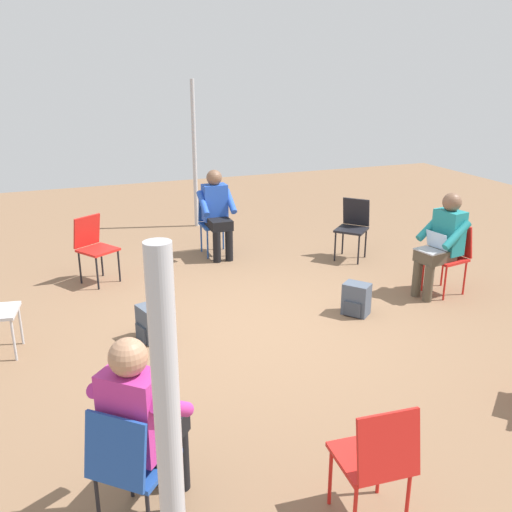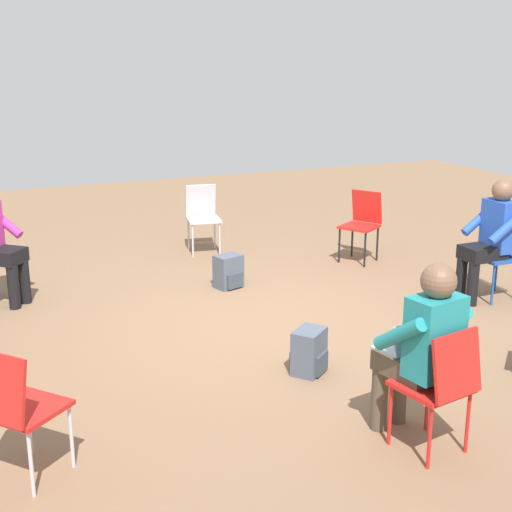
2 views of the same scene
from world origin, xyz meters
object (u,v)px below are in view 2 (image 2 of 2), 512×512
Objects in this scene: person_with_laptop at (422,343)px; chair_west at (202,214)px; backpack_by_empty_chair at (228,273)px; chair_northwest at (362,221)px; chair_southeast at (16,405)px; backpack_near_laptop_user at (309,354)px; chair_east at (440,382)px; chair_north at (503,251)px; person_in_blue at (492,234)px.

chair_west is at bearing 76.82° from person_with_laptop.
chair_northwest is at bearing 100.11° from backpack_by_empty_chair.
chair_southeast is at bearing 68.16° from chair_west.
backpack_near_laptop_user is at bearing 93.01° from chair_west.
chair_northwest is 4.25m from person_with_laptop.
chair_northwest and chair_southeast have the same top height.
chair_east is at bearing 122.41° from chair_northwest.
chair_north is (2.90, 2.23, 0.00)m from chair_west.
chair_north is at bearing 66.80° from chair_southeast.
person_in_blue is (-0.00, -0.17, 0.20)m from chair_north.
chair_east is 0.69× the size of person_in_blue.
backpack_by_empty_chair is at bearing 58.64° from person_in_blue.
chair_northwest is 1.00× the size of chair_southeast.
chair_west is 1.00× the size of chair_northwest.
chair_northwest reaches higher than backpack_by_empty_chair.
backpack_near_laptop_user is at bearing 107.57° from chair_north.
chair_southeast is 3.80m from backpack_by_empty_chair.
chair_west is at bearing 173.33° from backpack_near_laptop_user.
backpack_by_empty_chair is at bearing 68.03° from chair_northwest.
chair_northwest is 1.00× the size of chair_north.
chair_north is at bearing -90.00° from person_in_blue.
chair_north is at bearing 107.24° from backpack_near_laptop_user.
chair_southeast is (3.22, -4.32, 0.00)m from chair_northwest.
person_with_laptop is (4.94, -0.28, 0.20)m from chair_west.
chair_northwest is 3.33m from backpack_near_laptop_user.
chair_north is at bearing 29.16° from person_with_laptop.
chair_west is 2.00m from chair_northwest.
chair_east is at bearing 7.51° from backpack_near_laptop_user.
person_in_blue is at bearing 108.33° from backpack_near_laptop_user.
chair_west is 2.36× the size of backpack_near_laptop_user.
person_with_laptop is (2.04, -2.51, 0.20)m from chair_north.
chair_southeast is 2.36× the size of backpack_by_empty_chair.
chair_north is 3.24m from person_with_laptop.
chair_west and chair_east have the same top height.
person_in_blue reaches higher than chair_east.
chair_northwest is (-3.96, 1.89, 0.00)m from chair_east.
chair_north and chair_southeast have the same top height.
chair_west is at bearing 22.78° from chair_northwest.
chair_west is at bearing 77.26° from chair_east.
chair_west is at bearing 37.83° from chair_north.
chair_east is 0.69× the size of person_with_laptop.
chair_west and chair_north have the same top height.
chair_east is (5.11, -0.25, 0.00)m from chair_west.
chair_east is 3.21m from person_in_blue.
person_in_blue is 3.44× the size of backpack_near_laptop_user.
backpack_by_empty_chair is at bearing 99.89° from chair_southeast.
chair_northwest is at bearing 54.59° from chair_east.
person_in_blue is (-2.04, 2.35, 0.00)m from person_with_laptop.
person_with_laptop is at bearing 96.39° from chair_west.
chair_northwest is 1.85m from chair_north.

